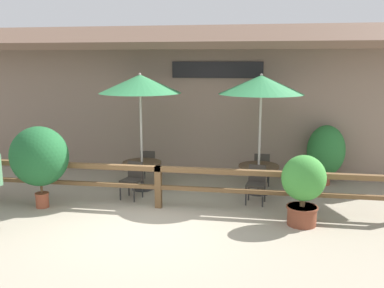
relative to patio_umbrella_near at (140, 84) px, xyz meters
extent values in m
plane|color=#9E937F|center=(0.75, -2.35, -2.68)|extent=(60.00, 60.00, 0.00)
cube|color=gray|center=(0.75, 1.85, -0.88)|extent=(14.00, 0.40, 3.60)
cube|color=brown|center=(0.75, 1.30, 1.20)|extent=(14.28, 1.48, 0.70)
cube|color=black|center=(1.72, 1.62, 0.32)|extent=(2.50, 0.04, 0.45)
cube|color=brown|center=(0.75, -1.30, -1.78)|extent=(10.40, 0.14, 0.11)
cube|color=brown|center=(0.75, -1.30, -2.20)|extent=(10.40, 0.10, 0.09)
cube|color=brown|center=(0.75, -1.30, -2.20)|extent=(0.14, 0.14, 0.95)
cylinder|color=#B7B2A8|center=(0.00, 0.00, -1.42)|extent=(0.06, 0.06, 2.53)
cone|color=#33844C|center=(0.00, 0.00, 0.01)|extent=(2.03, 2.03, 0.45)
sphere|color=#B2ADA3|center=(0.00, 0.00, 0.23)|extent=(0.07, 0.07, 0.07)
cylinder|color=#4C3826|center=(0.00, 0.00, -1.99)|extent=(0.99, 0.99, 0.05)
cylinder|color=#333333|center=(0.00, 0.00, -2.35)|extent=(0.07, 0.07, 0.67)
cylinder|color=#333333|center=(0.00, 0.00, -2.66)|extent=(0.55, 0.55, 0.03)
cube|color=#332D28|center=(-0.04, -0.80, -2.23)|extent=(0.51, 0.51, 0.05)
cube|color=#332D28|center=(0.01, -0.62, -2.01)|extent=(0.40, 0.13, 0.40)
cylinder|color=#2D2D2D|center=(-0.27, -0.94, -2.47)|extent=(0.04, 0.04, 0.42)
cylinder|color=#2D2D2D|center=(0.10, -1.03, -2.47)|extent=(0.04, 0.04, 0.42)
cylinder|color=#2D2D2D|center=(-0.18, -0.57, -2.47)|extent=(0.04, 0.04, 0.42)
cylinder|color=#2D2D2D|center=(0.19, -0.66, -2.47)|extent=(0.04, 0.04, 0.42)
cube|color=#332D28|center=(-0.02, 0.80, -2.23)|extent=(0.43, 0.43, 0.05)
cube|color=#332D28|center=(-0.02, 0.61, -2.01)|extent=(0.40, 0.04, 0.40)
cylinder|color=#2D2D2D|center=(0.17, 1.00, -2.47)|extent=(0.04, 0.04, 0.42)
cylinder|color=#2D2D2D|center=(-0.21, 0.99, -2.47)|extent=(0.04, 0.04, 0.42)
cylinder|color=#2D2D2D|center=(0.17, 0.62, -2.47)|extent=(0.04, 0.04, 0.42)
cylinder|color=#2D2D2D|center=(-0.21, 0.61, -2.47)|extent=(0.04, 0.04, 0.42)
cylinder|color=#B7B2A8|center=(2.94, 0.13, -1.42)|extent=(0.06, 0.06, 2.53)
cone|color=#33844C|center=(2.94, 0.13, 0.01)|extent=(2.03, 2.03, 0.45)
sphere|color=#B2ADA3|center=(2.94, 0.13, 0.23)|extent=(0.07, 0.07, 0.07)
cylinder|color=#4C3826|center=(2.94, 0.13, -1.99)|extent=(0.99, 0.99, 0.05)
cylinder|color=#333333|center=(2.94, 0.13, -2.35)|extent=(0.07, 0.07, 0.67)
cylinder|color=#333333|center=(2.94, 0.13, -2.66)|extent=(0.55, 0.55, 0.03)
cube|color=#332D28|center=(2.89, -0.67, -2.23)|extent=(0.47, 0.47, 0.05)
cube|color=#332D28|center=(2.91, -0.48, -2.01)|extent=(0.40, 0.09, 0.40)
cylinder|color=#2D2D2D|center=(2.67, -0.84, -2.47)|extent=(0.04, 0.04, 0.42)
cylinder|color=#2D2D2D|center=(3.05, -0.88, -2.47)|extent=(0.04, 0.04, 0.42)
cylinder|color=#2D2D2D|center=(2.72, -0.46, -2.47)|extent=(0.04, 0.04, 0.42)
cylinder|color=#2D2D2D|center=(3.10, -0.51, -2.47)|extent=(0.04, 0.04, 0.42)
cube|color=#332D28|center=(3.00, 0.93, -2.23)|extent=(0.44, 0.44, 0.05)
cube|color=#332D28|center=(3.01, 0.74, -2.01)|extent=(0.40, 0.06, 0.40)
cylinder|color=#2D2D2D|center=(3.18, 1.13, -2.47)|extent=(0.04, 0.04, 0.42)
cylinder|color=#2D2D2D|center=(2.80, 1.11, -2.47)|extent=(0.04, 0.04, 0.42)
cylinder|color=#2D2D2D|center=(3.20, 0.75, -2.47)|extent=(0.04, 0.04, 0.42)
cylinder|color=#2D2D2D|center=(2.82, 0.73, -2.47)|extent=(0.04, 0.04, 0.42)
cylinder|color=#9E4C33|center=(-1.83, -1.71, -2.51)|extent=(0.29, 0.29, 0.33)
cylinder|color=#9E4C33|center=(-1.83, -1.71, -2.37)|extent=(0.31, 0.31, 0.04)
cylinder|color=brown|center=(-1.83, -1.71, -2.15)|extent=(0.05, 0.05, 0.40)
ellipsoid|color=#1E5B2D|center=(-1.83, -1.71, -1.51)|extent=(1.29, 1.16, 1.32)
cylinder|color=brown|center=(3.83, -1.84, -2.49)|extent=(0.58, 0.58, 0.39)
cylinder|color=brown|center=(3.83, -1.84, -2.31)|extent=(0.62, 0.62, 0.04)
cylinder|color=brown|center=(3.83, -1.84, -2.15)|extent=(0.10, 0.10, 0.27)
ellipsoid|color=#3D8E38|center=(3.83, -1.84, -1.71)|extent=(0.87, 0.78, 0.92)
cylinder|color=#9E4C33|center=(4.66, 1.20, -2.50)|extent=(0.30, 0.30, 0.36)
cylinder|color=#9E4C33|center=(4.66, 1.20, -2.34)|extent=(0.32, 0.32, 0.04)
ellipsoid|color=#287033|center=(4.66, 1.20, -1.75)|extent=(0.98, 0.88, 1.34)
camera|label=1|loc=(2.99, -10.21, 0.54)|focal=40.00mm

